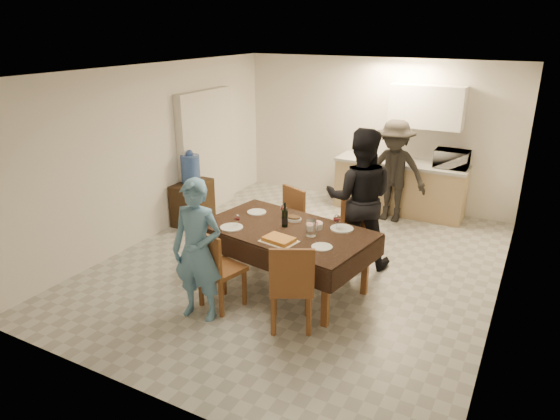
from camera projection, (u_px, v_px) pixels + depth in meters
The scene contains 33 objects.
floor at pixel (301, 264), 6.93m from camera, with size 5.00×6.00×0.02m, color #AEAFAA.
ceiling at pixel (304, 70), 6.02m from camera, with size 5.00×6.00×0.02m, color white.
wall_back at pixel (375, 132), 8.95m from camera, with size 5.00×0.02×2.60m, color silver.
wall_front at pixel (140, 267), 4.00m from camera, with size 5.00×0.02×2.60m, color silver.
wall_left at pixel (155, 152), 7.58m from camera, with size 0.02×6.00×2.60m, color silver.
wall_right at pixel (512, 205), 5.37m from camera, with size 0.02×6.00×2.60m, color silver.
stub_partition at pixel (207, 152), 8.62m from camera, with size 0.15×1.40×2.10m, color silver.
kitchen_base_cabinet at pixel (399, 188), 8.73m from camera, with size 2.20×0.60×0.86m, color tan.
kitchen_worktop at pixel (401, 163), 8.57m from camera, with size 2.24×0.64×0.05m, color #9F9E9A.
upper_cabinet at pixel (427, 107), 8.21m from camera, with size 1.20×0.34×0.70m, color white.
dining_table at pixel (286, 231), 6.07m from camera, with size 2.20×1.50×0.79m.
chair_near_left at pixel (217, 263), 5.63m from camera, with size 0.54×0.55×0.53m.
chair_near_right at pixel (287, 279), 5.22m from camera, with size 0.63×0.65×0.55m.
chair_far_left at pixel (279, 219), 6.87m from camera, with size 0.59×0.60×0.54m.
chair_far_right at pixel (340, 232), 6.48m from camera, with size 0.57×0.58×0.52m.
console at pixel (193, 202), 8.28m from camera, with size 0.38×0.75×0.69m, color black.
water_jug at pixel (190, 169), 8.08m from camera, with size 0.31×0.31×0.46m, color #3C60B5.
wine_bottle at pixel (285, 215), 6.07m from camera, with size 0.08×0.08×0.31m, color black, non-canonical shape.
water_pitcher at pixel (311, 228), 5.83m from camera, with size 0.12×0.12×0.19m, color white.
savoury_tart at pixel (279, 239), 5.69m from camera, with size 0.39×0.30×0.05m, color gold.
salad_bowl at pixel (315, 225), 6.06m from camera, with size 0.18×0.18×0.07m, color silver.
mushroom_dish at pixel (293, 219), 6.31m from camera, with size 0.20×0.20×0.04m, color silver.
wine_glass_a at pixel (237, 221), 6.07m from camera, with size 0.08×0.08×0.17m, color white, non-canonical shape.
wine_glass_b at pixel (337, 222), 5.99m from camera, with size 0.09×0.09×0.19m, color white, non-canonical shape.
wine_glass_c at pixel (283, 211), 6.36m from camera, with size 0.08×0.08×0.18m, color white, non-canonical shape.
plate_near_left at pixel (232, 227), 6.08m from camera, with size 0.28×0.28×0.02m, color silver.
plate_near_right at pixel (322, 247), 5.54m from camera, with size 0.23×0.23×0.01m, color silver.
plate_far_left at pixel (257, 212), 6.57m from camera, with size 0.25×0.25×0.01m, color silver.
plate_far_right at pixel (342, 229), 6.04m from camera, with size 0.28×0.28×0.02m, color silver.
microwave at pixel (452, 159), 8.15m from camera, with size 0.54×0.36×0.30m, color white.
person_near at pixel (197, 251), 5.43m from camera, with size 0.59×0.39×1.62m, color #5687AF.
person_far at pixel (360, 199), 6.63m from camera, with size 0.92×0.72×1.90m, color black.
person_kitchen at pixel (394, 171), 8.21m from camera, with size 1.10×0.63×1.70m, color black.
Camera 1 is at (2.68, -5.63, 3.13)m, focal length 32.00 mm.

